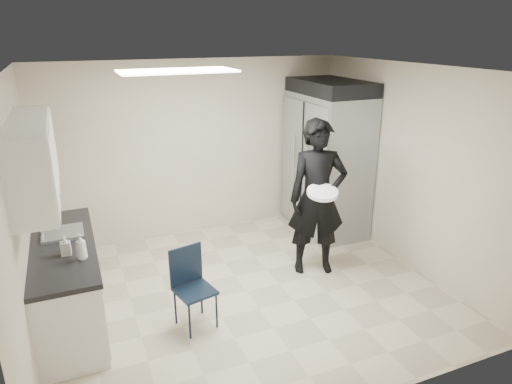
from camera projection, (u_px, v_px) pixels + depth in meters
name	position (u px, v px, depth m)	size (l,w,h in m)	color
floor	(246.00, 291.00, 5.50)	(4.50, 4.50, 0.00)	#BFB496
ceiling	(245.00, 69.00, 4.63)	(4.50, 4.50, 0.00)	silver
back_wall	(196.00, 149.00, 6.80)	(4.50, 4.50, 0.00)	beige
left_wall	(21.00, 221.00, 4.24)	(4.00, 4.00, 0.00)	beige
right_wall	(408.00, 167.00, 5.88)	(4.00, 4.00, 0.00)	beige
ceiling_panel	(177.00, 71.00, 4.76)	(1.20, 0.60, 0.02)	white
lower_counter	(68.00, 285.00, 4.82)	(0.60, 1.90, 0.86)	silver
countertop	(62.00, 246.00, 4.67)	(0.64, 1.95, 0.05)	black
sink	(64.00, 238.00, 4.90)	(0.42, 0.40, 0.14)	gray
faucet	(41.00, 228.00, 4.77)	(0.02, 0.02, 0.24)	silver
upper_cabinets	(33.00, 159.00, 4.30)	(0.35, 1.80, 0.75)	silver
towel_dispenser	(34.00, 152.00, 5.35)	(0.22, 0.30, 0.35)	black
notice_sticker_left	(24.00, 224.00, 4.36)	(0.00, 0.12, 0.07)	yellow
notice_sticker_right	(26.00, 221.00, 4.55)	(0.00, 0.12, 0.07)	yellow
commercial_fridge	(327.00, 164.00, 6.92)	(0.80, 1.35, 2.10)	gray
fridge_compressor	(331.00, 87.00, 6.53)	(0.80, 1.35, 0.20)	black
folding_chair	(195.00, 291.00, 4.73)	(0.37, 0.37, 0.84)	black
man_tuxedo	(317.00, 198.00, 5.68)	(0.73, 0.49, 1.99)	black
bucket_lid	(322.00, 192.00, 5.39)	(0.37, 0.37, 0.05)	silver
soap_bottle_a	(81.00, 247.00, 4.32)	(0.10, 0.10, 0.26)	silver
soap_bottle_b	(65.00, 245.00, 4.41)	(0.09, 0.09, 0.20)	silver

